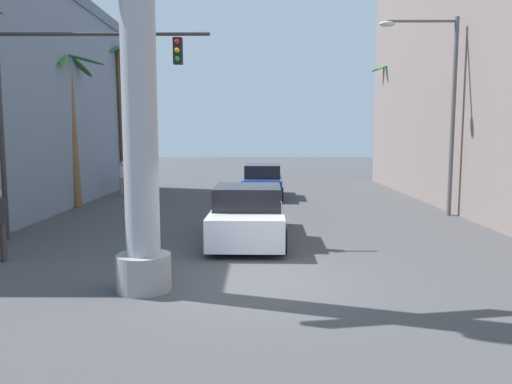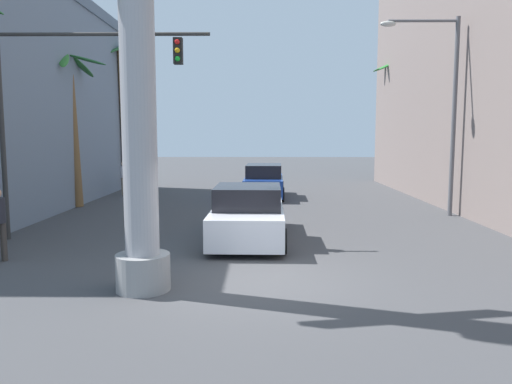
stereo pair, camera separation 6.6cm
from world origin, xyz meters
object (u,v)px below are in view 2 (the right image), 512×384
(car_lead, at_px, (249,215))
(palm_tree_far_right, at_px, (391,103))
(palm_tree_mid_left, at_px, (71,116))
(pedestrian_far_left, at_px, (124,175))
(car_far, at_px, (264,182))
(traffic_light_mast, at_px, (67,92))
(palm_tree_far_left, at_px, (124,95))
(street_lamp, at_px, (442,96))

(car_lead, distance_m, palm_tree_far_right, 18.06)
(palm_tree_far_right, relative_size, palm_tree_mid_left, 1.14)
(car_lead, xyz_separation_m, pedestrian_far_left, (-6.35, 10.30, 0.27))
(car_far, bearing_deg, pedestrian_far_left, 173.75)
(traffic_light_mast, height_order, palm_tree_far_right, palm_tree_far_right)
(traffic_light_mast, height_order, car_lead, traffic_light_mast)
(traffic_light_mast, bearing_deg, palm_tree_far_left, 98.78)
(traffic_light_mast, distance_m, palm_tree_far_left, 13.23)
(palm_tree_mid_left, distance_m, pedestrian_far_left, 4.84)
(car_far, distance_m, pedestrian_far_left, 6.88)
(traffic_light_mast, bearing_deg, street_lamp, 20.09)
(palm_tree_far_right, bearing_deg, traffic_light_mast, -129.30)
(palm_tree_mid_left, bearing_deg, palm_tree_far_right, 31.39)
(palm_tree_far_left, distance_m, pedestrian_far_left, 4.94)
(street_lamp, relative_size, palm_tree_far_left, 0.93)
(street_lamp, distance_m, car_lead, 8.85)
(car_lead, bearing_deg, street_lamp, 32.20)
(street_lamp, height_order, traffic_light_mast, street_lamp)
(palm_tree_far_right, bearing_deg, street_lamp, -95.36)
(car_far, xyz_separation_m, palm_tree_mid_left, (-7.82, -3.14, 2.95))
(palm_tree_mid_left, bearing_deg, traffic_light_mast, -69.88)
(palm_tree_mid_left, bearing_deg, car_lead, -41.16)
(pedestrian_far_left, bearing_deg, traffic_light_mast, -82.42)
(car_lead, bearing_deg, palm_tree_far_left, 118.24)
(car_lead, relative_size, palm_tree_far_left, 0.67)
(car_far, distance_m, palm_tree_far_right, 10.47)
(traffic_light_mast, relative_size, pedestrian_far_left, 3.54)
(street_lamp, xyz_separation_m, traffic_light_mast, (-11.81, -4.32, -0.20))
(street_lamp, distance_m, traffic_light_mast, 12.58)
(car_far, relative_size, palm_tree_far_right, 0.62)
(palm_tree_far_left, relative_size, palm_tree_mid_left, 1.22)
(traffic_light_mast, relative_size, palm_tree_far_right, 0.82)
(car_lead, distance_m, palm_tree_mid_left, 10.19)
(traffic_light_mast, relative_size, car_lead, 1.15)
(palm_tree_far_right, bearing_deg, car_lead, -116.69)
(palm_tree_mid_left, bearing_deg, palm_tree_far_left, 87.03)
(car_lead, bearing_deg, car_far, 87.14)
(car_far, relative_size, pedestrian_far_left, 2.67)
(traffic_light_mast, distance_m, palm_tree_mid_left, 6.87)
(palm_tree_mid_left, height_order, pedestrian_far_left, palm_tree_mid_left)
(car_far, height_order, palm_tree_far_left, palm_tree_far_left)
(traffic_light_mast, bearing_deg, car_far, 60.32)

